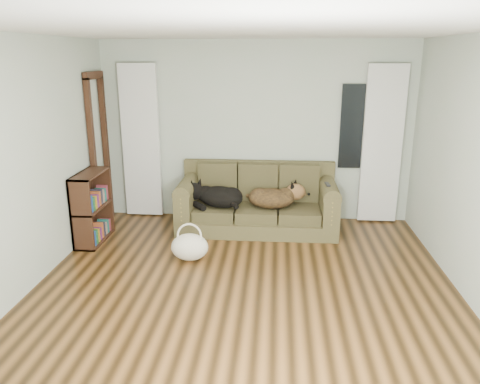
# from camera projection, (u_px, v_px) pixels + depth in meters

# --- Properties ---
(floor) EXTENTS (5.00, 5.00, 0.00)m
(floor) POSITION_uv_depth(u_px,v_px,m) (243.00, 297.00, 4.80)
(floor) COLOR black
(floor) RESTS_ON ground
(ceiling) EXTENTS (5.00, 5.00, 0.00)m
(ceiling) POSITION_uv_depth(u_px,v_px,m) (244.00, 30.00, 4.06)
(ceiling) COLOR white
(ceiling) RESTS_ON ground
(wall_back) EXTENTS (4.50, 0.04, 2.60)m
(wall_back) POSITION_uv_depth(u_px,v_px,m) (256.00, 132.00, 6.82)
(wall_back) COLOR #B2B8AD
(wall_back) RESTS_ON ground
(wall_left) EXTENTS (0.04, 5.00, 2.60)m
(wall_left) POSITION_uv_depth(u_px,v_px,m) (16.00, 170.00, 4.61)
(wall_left) COLOR #B2B8AD
(wall_left) RESTS_ON ground
(curtain_left) EXTENTS (0.55, 0.08, 2.25)m
(curtain_left) POSITION_uv_depth(u_px,v_px,m) (141.00, 142.00, 6.92)
(curtain_left) COLOR white
(curtain_left) RESTS_ON ground
(curtain_right) EXTENTS (0.55, 0.08, 2.25)m
(curtain_right) POSITION_uv_depth(u_px,v_px,m) (382.00, 145.00, 6.65)
(curtain_right) COLOR white
(curtain_right) RESTS_ON ground
(window_pane) EXTENTS (0.50, 0.03, 1.20)m
(window_pane) POSITION_uv_depth(u_px,v_px,m) (358.00, 127.00, 6.65)
(window_pane) COLOR black
(window_pane) RESTS_ON wall_back
(door_casing) EXTENTS (0.07, 0.60, 2.10)m
(door_casing) POSITION_uv_depth(u_px,v_px,m) (100.00, 153.00, 6.63)
(door_casing) COLOR black
(door_casing) RESTS_ON ground
(sofa) EXTENTS (2.20, 0.95, 0.90)m
(sofa) POSITION_uv_depth(u_px,v_px,m) (257.00, 198.00, 6.56)
(sofa) COLOR #323020
(sofa) RESTS_ON floor
(dog_black_lab) EXTENTS (0.81, 0.71, 0.29)m
(dog_black_lab) POSITION_uv_depth(u_px,v_px,m) (217.00, 197.00, 6.52)
(dog_black_lab) COLOR black
(dog_black_lab) RESTS_ON sofa
(dog_shepherd) EXTENTS (0.68, 0.50, 0.29)m
(dog_shepherd) POSITION_uv_depth(u_px,v_px,m) (274.00, 197.00, 6.48)
(dog_shepherd) COLOR black
(dog_shepherd) RESTS_ON sofa
(tv_remote) EXTENTS (0.07, 0.19, 0.02)m
(tv_remote) POSITION_uv_depth(u_px,v_px,m) (327.00, 184.00, 6.23)
(tv_remote) COLOR black
(tv_remote) RESTS_ON sofa
(tote_bag) EXTENTS (0.55, 0.50, 0.33)m
(tote_bag) POSITION_uv_depth(u_px,v_px,m) (190.00, 247.00, 5.63)
(tote_bag) COLOR silver
(tote_bag) RESTS_ON floor
(bookshelf) EXTENTS (0.35, 0.77, 0.93)m
(bookshelf) POSITION_uv_depth(u_px,v_px,m) (92.00, 205.00, 6.12)
(bookshelf) COLOR black
(bookshelf) RESTS_ON floor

